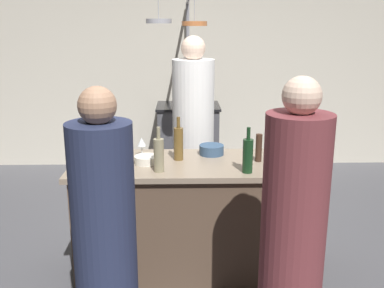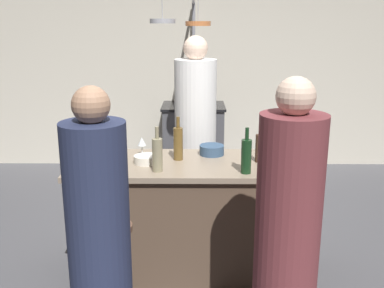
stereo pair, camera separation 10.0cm
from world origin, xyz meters
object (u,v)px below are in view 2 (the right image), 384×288
(chef, at_px, (195,142))
(wine_glass_near_right_guest, at_px, (300,152))
(wine_bottle_amber, at_px, (178,143))
(bar_stool_right, at_px, (280,269))
(wine_bottle_red, at_px, (246,156))
(guest_left, at_px, (99,245))
(bar_stool_left, at_px, (114,268))
(wine_glass_near_left_guest, at_px, (142,142))
(wine_bottle_dark, at_px, (280,151))
(pepper_mill, at_px, (258,148))
(stove_range, at_px, (193,139))
(wine_bottle_white, at_px, (157,154))
(wine_glass_by_chef, at_px, (119,141))
(mixing_bowl_ceramic, at_px, (146,159))
(guest_right, at_px, (287,241))
(mixing_bowl_steel, at_px, (90,166))
(wine_bottle_green, at_px, (112,145))
(mixing_bowl_blue, at_px, (212,150))

(chef, relative_size, wine_glass_near_right_guest, 12.33)
(wine_bottle_amber, xyz_separation_m, wine_glass_near_right_guest, (0.89, -0.14, -0.03))
(chef, bearing_deg, bar_stool_right, -69.15)
(wine_bottle_red, bearing_deg, guest_left, -138.89)
(bar_stool_left, distance_m, wine_bottle_amber, 1.03)
(wine_glass_near_left_guest, bearing_deg, wine_bottle_dark, -14.12)
(bar_stool_right, relative_size, wine_glass_near_right_guest, 4.66)
(bar_stool_right, distance_m, wine_bottle_amber, 1.17)
(wine_bottle_dark, bearing_deg, wine_glass_near_right_guest, 2.82)
(guest_left, xyz_separation_m, pepper_mill, (0.99, 1.01, 0.26))
(stove_range, height_order, wine_bottle_white, wine_bottle_white)
(wine_glass_by_chef, bearing_deg, bar_stool_left, -84.55)
(wine_glass_by_chef, distance_m, mixing_bowl_ceramic, 0.34)
(chef, xyz_separation_m, pepper_mill, (0.47, -0.81, 0.17))
(guest_left, height_order, wine_bottle_amber, guest_left)
(wine_bottle_amber, bearing_deg, guest_right, -59.57)
(chef, relative_size, bar_stool_left, 2.65)
(mixing_bowl_steel, distance_m, mixing_bowl_ceramic, 0.41)
(mixing_bowl_ceramic, bearing_deg, wine_bottle_white, -61.31)
(wine_bottle_amber, xyz_separation_m, wine_bottle_green, (-0.50, -0.02, -0.01))
(guest_right, distance_m, mixing_bowl_blue, 1.26)
(wine_bottle_amber, height_order, mixing_bowl_ceramic, wine_bottle_amber)
(wine_bottle_green, bearing_deg, guest_left, -84.01)
(wine_bottle_dark, bearing_deg, mixing_bowl_blue, 149.46)
(guest_left, xyz_separation_m, wine_bottle_red, (0.87, 0.76, 0.28))
(guest_left, height_order, mixing_bowl_steel, guest_left)
(guest_right, distance_m, wine_bottle_white, 1.12)
(stove_range, xyz_separation_m, bar_stool_right, (0.58, -3.07, -0.07))
(wine_bottle_white, relative_size, wine_glass_by_chef, 2.19)
(pepper_mill, relative_size, wine_bottle_white, 0.66)
(wine_glass_near_left_guest, bearing_deg, pepper_mill, -10.42)
(wine_glass_near_right_guest, bearing_deg, stove_range, 107.22)
(guest_left, bearing_deg, mixing_bowl_blue, 61.66)
(wine_bottle_red, bearing_deg, wine_glass_by_chef, 154.61)
(pepper_mill, height_order, mixing_bowl_blue, pepper_mill)
(stove_range, xyz_separation_m, chef, (0.03, -1.62, 0.39))
(bar_stool_left, relative_size, wine_bottle_dark, 2.35)
(guest_right, xyz_separation_m, wine_bottle_dark, (0.12, 0.91, 0.24))
(pepper_mill, bearing_deg, wine_glass_by_chef, 169.56)
(chef, height_order, guest_right, chef)
(guest_left, xyz_separation_m, mixing_bowl_ceramic, (0.15, 0.98, 0.18))
(guest_right, distance_m, wine_glass_by_chef, 1.65)
(wine_glass_near_right_guest, bearing_deg, mixing_bowl_steel, -175.71)
(bar_stool_right, bearing_deg, wine_glass_by_chef, 144.34)
(wine_glass_near_right_guest, height_order, mixing_bowl_ceramic, wine_glass_near_right_guest)
(guest_right, xyz_separation_m, wine_bottle_red, (-0.14, 0.75, 0.26))
(wine_bottle_green, bearing_deg, wine_bottle_amber, 2.06)
(bar_stool_left, bearing_deg, mixing_bowl_blue, 51.36)
(wine_bottle_red, bearing_deg, mixing_bowl_ceramic, 162.98)
(mixing_bowl_steel, bearing_deg, bar_stool_right, -18.40)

